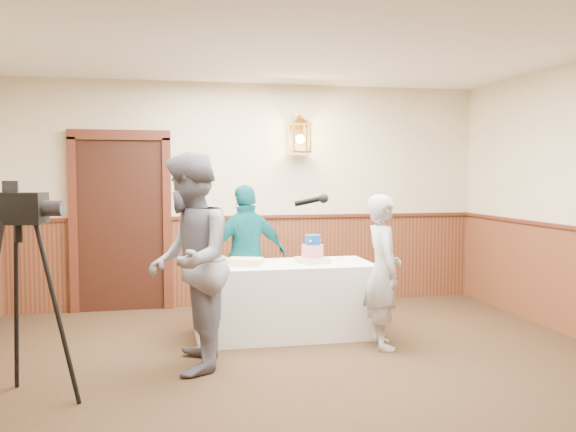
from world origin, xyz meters
The scene contains 10 objects.
ground centered at (0.00, 0.00, 0.00)m, with size 7.00×7.00×0.00m, color black.
room_shell centered at (-0.05, 0.45, 1.52)m, with size 6.02×7.02×2.81m.
display_table centered at (0.11, 1.90, 0.38)m, with size 1.80×0.80×0.75m, color white.
tiered_cake centered at (0.40, 1.88, 0.86)m, with size 0.34×0.34×0.29m.
sheet_cake_yellow centered at (-0.30, 1.85, 0.78)m, with size 0.33×0.25×0.07m, color #E8E18B.
sheet_cake_green centered at (-0.61, 2.05, 0.78)m, with size 0.27×0.22×0.06m, color #97D598.
interviewer centered at (-0.90, 0.97, 0.93)m, with size 1.54×0.97×1.85m.
baker centered at (0.95, 1.29, 0.74)m, with size 0.54×0.35×1.47m, color #A2A2A7.
assistant_p centered at (-0.22, 2.31, 0.77)m, with size 0.91×0.38×1.55m, color #0C585F.
tv_camera_rig centered at (-2.12, 0.44, 0.69)m, with size 0.60×0.56×1.53m.
Camera 1 is at (-1.12, -4.17, 1.67)m, focal length 38.00 mm.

